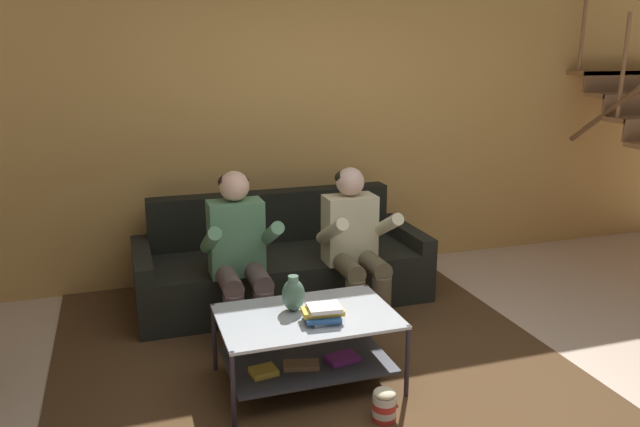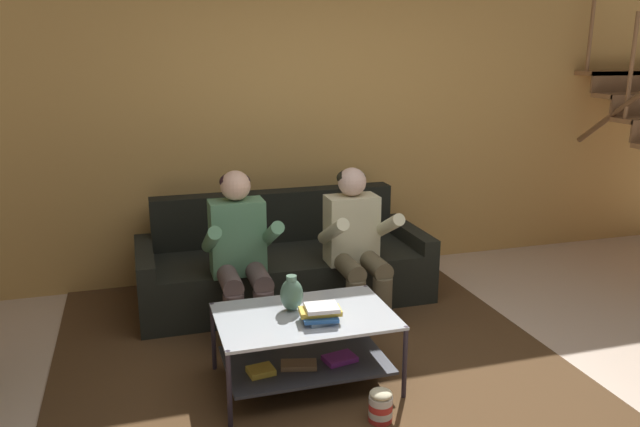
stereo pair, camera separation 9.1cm
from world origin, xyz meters
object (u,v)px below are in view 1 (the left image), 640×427
Objects in this scene: person_seated_right at (355,239)px; vase at (293,294)px; coffee_table at (307,339)px; popcorn_tub at (384,405)px; book_stack at (323,313)px; couch at (281,266)px; person_seated_left at (239,249)px.

person_seated_right is 5.16× the size of vase.
popcorn_tub is (0.29, -0.50, -0.20)m from coffee_table.
person_seated_right reaches higher than vase.
book_stack is 0.60m from popcorn_tub.
couch is 1.86m from popcorn_tub.
person_seated_left reaches higher than vase.
book_stack is at bearing -59.39° from vase.
person_seated_left is at bearing 111.24° from popcorn_tub.
person_seated_right is 4.51× the size of book_stack.
person_seated_left is 4.61× the size of book_stack.
person_seated_left is 0.76m from vase.
book_stack reaches higher than coffee_table.
popcorn_tub is (0.52, -1.33, -0.52)m from person_seated_left.
coffee_table is 5.32× the size of popcorn_tub.
couch is 2.19× the size of coffee_table.
person_seated_left reaches higher than coffee_table.
person_seated_right is 5.79× the size of popcorn_tub.
person_seated_right reaches higher than coffee_table.
couch is at bearing 84.87° from book_stack.
vase is (-0.25, -1.26, 0.28)m from couch.
person_seated_right is 1.00m from vase.
person_seated_left reaches higher than popcorn_tub.
coffee_table is 0.61m from popcorn_tub.
vase is (-0.68, -0.74, -0.06)m from person_seated_right.
couch is 0.75m from person_seated_right.
person_seated_left is 0.85m from person_seated_right.
couch is 1.37m from coffee_table.
book_stack is at bearing -58.14° from coffee_table.
person_seated_left is at bearing 179.84° from person_seated_right.
couch is 0.76m from person_seated_left.
popcorn_tub is at bearing -60.53° from book_stack.
person_seated_right is at bearing 59.25° from book_stack.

